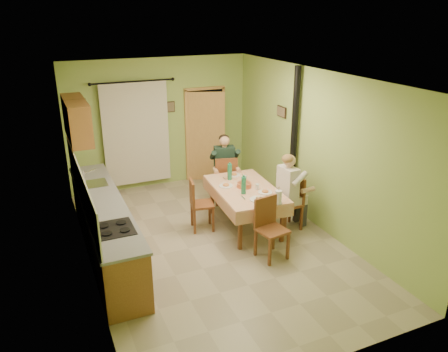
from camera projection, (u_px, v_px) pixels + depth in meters
name	position (u px, v px, depth m)	size (l,w,h in m)	color
floor	(213.00, 243.00, 7.44)	(4.00, 6.00, 0.01)	tan
room_shell	(212.00, 140.00, 6.79)	(4.04, 6.04, 2.82)	#A5C565
kitchen_run	(105.00, 227.00, 6.96)	(0.64, 3.64, 1.56)	brown
upper_cabinets	(77.00, 120.00, 7.51)	(0.35, 1.40, 0.70)	brown
curtain	(136.00, 133.00, 9.26)	(1.70, 0.07, 2.22)	black
doorway	(206.00, 135.00, 9.94)	(0.96, 0.33, 2.15)	black
dining_table	(245.00, 207.00, 7.88)	(1.15, 1.79, 0.76)	tan
tableware	(248.00, 186.00, 7.63)	(0.75, 1.64, 0.33)	white
chair_far	(225.00, 189.00, 8.92)	(0.53, 0.53, 1.01)	brown
chair_near	(271.00, 241.00, 6.93)	(0.49, 0.49, 0.99)	brown
chair_right	(288.00, 213.00, 7.85)	(0.44, 0.44, 0.98)	brown
chair_left	(201.00, 214.00, 7.83)	(0.46, 0.46, 0.95)	brown
man_far	(225.00, 161.00, 8.72)	(0.63, 0.55, 1.39)	#192D23
man_right	(289.00, 183.00, 7.64)	(0.48, 0.60, 1.39)	beige
stove_flue	(293.00, 161.00, 8.30)	(0.24, 0.24, 2.80)	black
picture_back	(171.00, 107.00, 9.44)	(0.19, 0.03, 0.23)	black
picture_right	(282.00, 112.00, 8.55)	(0.03, 0.31, 0.21)	brown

